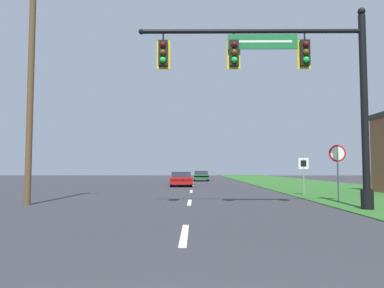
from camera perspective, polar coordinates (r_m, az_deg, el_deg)
The scene contains 8 objects.
grass_verge_right at distance 34.13m, azimuth 18.05°, elevation -6.05°, with size 10.00×110.00×0.04m.
road_center_line at distance 24.56m, azimuth -0.11°, elevation -7.22°, with size 0.16×34.80×0.01m.
signal_mast at distance 14.38m, azimuth 16.22°, elevation 8.87°, with size 8.47×0.47×7.39m.
car_ahead at distance 31.99m, azimuth -1.69°, elevation -5.35°, with size 2.08×4.75×1.19m.
far_car at distance 45.46m, azimuth 1.40°, elevation -4.88°, with size 1.82×4.23×1.19m.
stop_sign at distance 17.91m, azimuth 21.29°, elevation -2.30°, with size 0.76×0.07×2.50m.
route_sign_post at distance 21.40m, azimuth 16.63°, elevation -3.50°, with size 0.55×0.06×2.03m.
utility_pole_near at distance 17.25m, azimuth -23.35°, elevation 9.35°, with size 1.80×0.26×10.30m.
Camera 1 is at (0.24, -2.51, 1.49)m, focal length 35.00 mm.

